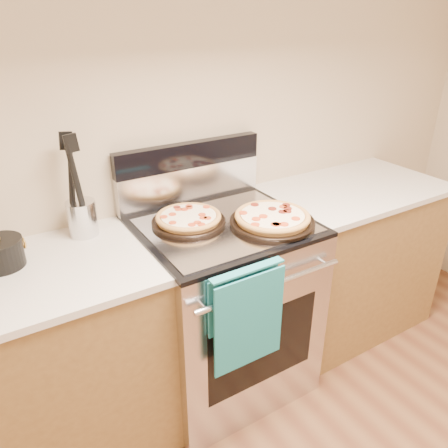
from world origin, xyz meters
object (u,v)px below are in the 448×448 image
saucepan (1,254)px  pepperoni_pizza_back (189,219)px  range_body (223,308)px  pepperoni_pizza_front (272,219)px  utensil_crock (82,218)px

saucepan → pepperoni_pizza_back: bearing=-5.0°
pepperoni_pizza_back → saucepan: bearing=175.0°
range_body → saucepan: size_ratio=5.46×
pepperoni_pizza_front → saucepan: (-1.08, 0.27, 0.01)m
range_body → pepperoni_pizza_back: pepperoni_pizza_back is taller
range_body → utensil_crock: (-0.56, 0.24, 0.54)m
utensil_crock → pepperoni_pizza_back: bearing=-22.0°
pepperoni_pizza_back → saucepan: 0.76m
pepperoni_pizza_front → utensil_crock: bearing=153.4°
pepperoni_pizza_back → pepperoni_pizza_front: (0.32, -0.20, 0.00)m
utensil_crock → saucepan: 0.35m
pepperoni_pizza_front → saucepan: bearing=166.1°
pepperoni_pizza_back → utensil_crock: 0.46m
pepperoni_pizza_front → saucepan: size_ratio=2.28×
utensil_crock → saucepan: (-0.34, -0.10, -0.03)m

